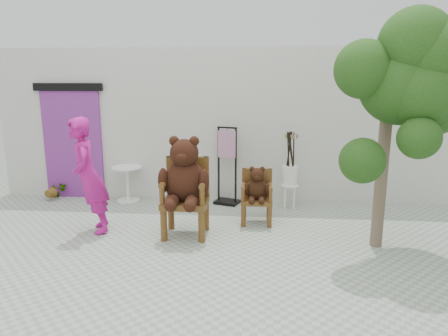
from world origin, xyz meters
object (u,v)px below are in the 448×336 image
at_px(chair_small, 257,190).
at_px(display_stand, 227,175).
at_px(chair_big, 185,181).
at_px(tree, 412,84).
at_px(person, 89,176).
at_px(stool_bucket, 290,175).
at_px(cafe_table, 127,180).

height_order(chair_small, display_stand, display_stand).
distance_m(chair_big, tree, 3.42).
bearing_deg(display_stand, chair_big, -88.39).
xyz_separation_m(person, stool_bucket, (3.23, 1.51, -0.27)).
bearing_deg(tree, cafe_table, 155.38).
xyz_separation_m(chair_small, stool_bucket, (0.62, 0.86, 0.07)).
height_order(chair_small, cafe_table, chair_small).
height_order(chair_small, stool_bucket, stool_bucket).
bearing_deg(cafe_table, tree, -24.62).
bearing_deg(cafe_table, chair_small, -22.06).
relative_size(person, stool_bucket, 1.25).
distance_m(chair_small, display_stand, 1.19).
distance_m(stool_bucket, tree, 2.88).
height_order(chair_big, tree, tree).
height_order(chair_big, stool_bucket, chair_big).
distance_m(display_stand, stool_bucket, 1.21).
bearing_deg(chair_big, chair_small, 30.44).
relative_size(chair_big, display_stand, 1.03).
xyz_separation_m(chair_small, cafe_table, (-2.57, 1.04, -0.13)).
xyz_separation_m(stool_bucket, tree, (1.35, -1.90, 1.68)).
distance_m(person, tree, 4.81).
xyz_separation_m(display_stand, stool_bucket, (1.20, -0.17, 0.06)).
distance_m(person, cafe_table, 1.75).
distance_m(display_stand, tree, 3.72).
relative_size(display_stand, tree, 0.46).
xyz_separation_m(person, display_stand, (2.04, 1.68, -0.33)).
relative_size(chair_big, chair_small, 1.59).
height_order(cafe_table, display_stand, display_stand).
relative_size(stool_bucket, tree, 0.45).
height_order(cafe_table, stool_bucket, stool_bucket).
distance_m(chair_big, cafe_table, 2.28).
height_order(person, tree, tree).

